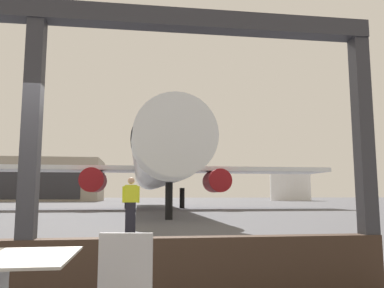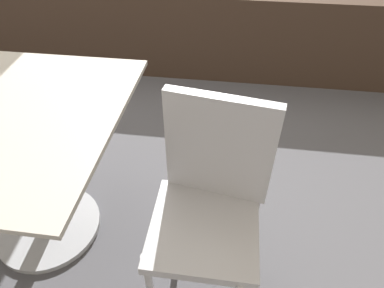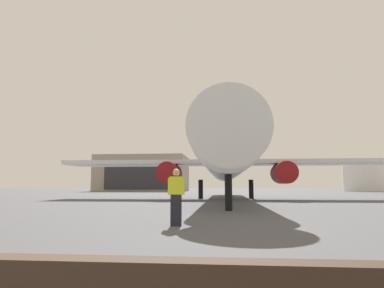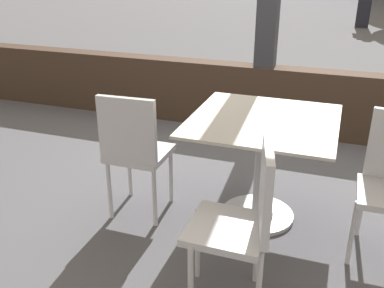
{
  "view_description": "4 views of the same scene",
  "coord_description": "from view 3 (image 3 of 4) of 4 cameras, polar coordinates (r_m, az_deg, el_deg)",
  "views": [
    {
      "loc": [
        1.26,
        -4.74,
        1.19
      ],
      "look_at": [
        3.58,
        11.96,
        3.4
      ],
      "focal_mm": 36.27,
      "sensor_mm": 36.0,
      "label": 1
    },
    {
      "loc": [
        1.2,
        -2.63,
        1.49
      ],
      "look_at": [
        1.09,
        -1.78,
        0.73
      ],
      "focal_mm": 30.81,
      "sensor_mm": 36.0,
      "label": 2
    },
    {
      "loc": [
        2.48,
        -2.48,
        1.22
      ],
      "look_at": [
        0.93,
        14.28,
        3.33
      ],
      "focal_mm": 31.11,
      "sensor_mm": 36.0,
      "label": 3
    },
    {
      "loc": [
        0.78,
        -4.45,
        1.77
      ],
      "look_at": [
        -0.11,
        -1.93,
        0.6
      ],
      "focal_mm": 40.91,
      "sensor_mm": 36.0,
      "label": 4
    }
  ],
  "objects": [
    {
      "name": "fuel_storage_tank",
      "position": [
        79.11,
        27.26,
        -5.32
      ],
      "size": [
        8.08,
        8.08,
        5.29
      ],
      "primitive_type": "cylinder",
      "color": "white",
      "rests_on": "ground"
    },
    {
      "name": "airplane",
      "position": [
        29.94,
        5.78,
        -2.52
      ],
      "size": [
        29.91,
        33.96,
        10.48
      ],
      "color": "silver",
      "rests_on": "ground"
    },
    {
      "name": "ground_plane",
      "position": [
        42.57,
        1.96,
        -8.78
      ],
      "size": [
        220.0,
        220.0,
        0.0
      ],
      "primitive_type": "plane",
      "color": "#4C4C51"
    },
    {
      "name": "distant_hangar",
      "position": [
        76.7,
        -8.27,
        -5.06
      ],
      "size": [
        19.32,
        13.77,
        7.8
      ],
      "color": "#9E9384",
      "rests_on": "ground"
    },
    {
      "name": "ground_crew_worker",
      "position": [
        10.36,
        -2.74,
        -8.91
      ],
      "size": [
        0.55,
        0.24,
        1.74
      ],
      "color": "black",
      "rests_on": "ground"
    }
  ]
}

